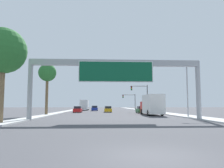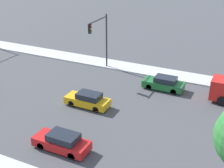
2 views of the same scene
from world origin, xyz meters
The scene contains 5 objects.
sidewalk_right centered at (11.25, 60.00, 0.07)m, with size 3.00×120.00×0.15m.
car_mid_center centered at (7.00, 39.35, 0.70)m, with size 1.79×4.44×1.49m.
car_near_left centered at (0.00, 44.94, 0.69)m, with size 1.71×4.44×1.45m.
car_mid_left centered at (-7.00, 43.23, 0.69)m, with size 1.72×4.55×1.45m.
traffic_light_near_intersection centered at (8.89, 48.00, 4.61)m, with size 4.55×0.32×6.88m.
Camera 2 is at (-23.42, 30.98, 14.87)m, focal length 50.00 mm.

